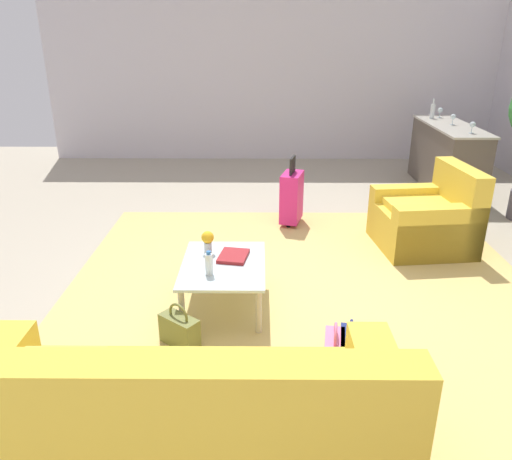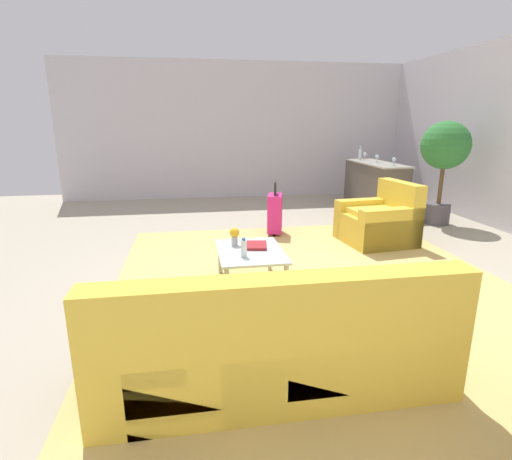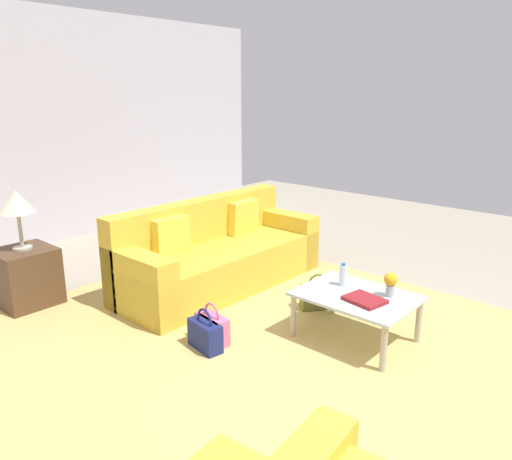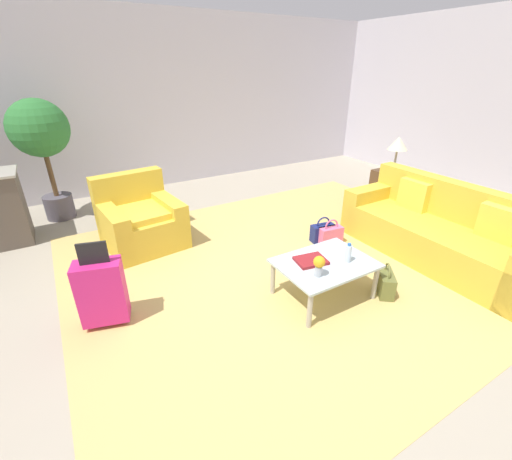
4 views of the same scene
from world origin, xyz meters
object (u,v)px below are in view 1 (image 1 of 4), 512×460
object	(u,v)px
handbag_navy	(350,348)
wine_glass_left_of_centre	(453,117)
wine_bottle_clear	(432,111)
flower_vase	(208,240)
handbag_olive	(179,330)
water_bottle	(209,264)
coffee_table	(223,269)
suitcase_magenta	(292,196)
coffee_table_book	(233,256)
bar_console	(447,157)
wine_glass_right_of_centre	(473,125)
wine_glass_leftmost	(440,111)
armchair	(429,221)
handbag_pink	(334,352)
couch	(181,429)

from	to	relation	value
handbag_navy	wine_glass_left_of_centre	bearing A→B (deg)	153.55
wine_bottle_clear	handbag_navy	bearing A→B (deg)	-22.57
flower_vase	handbag_olive	size ratio (longest dim) A/B	0.57
water_bottle	coffee_table	bearing A→B (deg)	153.43
coffee_table	suitcase_magenta	world-z (taller)	suitcase_magenta
coffee_table_book	bar_console	world-z (taller)	bar_console
coffee_table	wine_glass_right_of_centre	size ratio (longest dim) A/B	6.12
coffee_table_book	wine_glass_leftmost	bearing A→B (deg)	152.67
bar_console	armchair	bearing A→B (deg)	-22.91
suitcase_magenta	handbag_olive	world-z (taller)	suitcase_magenta
wine_glass_leftmost	wine_glass_left_of_centre	distance (m)	0.64
wine_glass_right_of_centre	handbag_pink	bearing A→B (deg)	-31.67
handbag_pink	handbag_navy	xyz separation A→B (m)	(-0.04, 0.12, 0.00)
coffee_table_book	flower_vase	world-z (taller)	flower_vase
wine_glass_left_of_centre	handbag_olive	world-z (taller)	wine_glass_left_of_centre
flower_vase	wine_glass_leftmost	bearing A→B (deg)	140.06
suitcase_magenta	handbag_pink	xyz separation A→B (m)	(2.86, 0.14, -0.23)
coffee_table	water_bottle	distance (m)	0.27
flower_vase	handbag_pink	bearing A→B (deg)	42.60
wine_glass_right_of_centre	handbag_olive	world-z (taller)	wine_glass_right_of_centre
wine_bottle_clear	handbag_navy	xyz separation A→B (m)	(4.88, -2.03, -0.96)
coffee_table	wine_glass_right_of_centre	world-z (taller)	wine_glass_right_of_centre
handbag_pink	coffee_table_book	bearing A→B (deg)	-142.10
couch	suitcase_magenta	size ratio (longest dim) A/B	2.76
armchair	wine_glass_right_of_centre	world-z (taller)	wine_glass_right_of_centre
water_bottle	flower_vase	world-z (taller)	flower_vase
coffee_table	handbag_navy	world-z (taller)	coffee_table
coffee_table	handbag_olive	distance (m)	0.70
wine_bottle_clear	suitcase_magenta	world-z (taller)	wine_bottle_clear
couch	handbag_olive	size ratio (longest dim) A/B	6.56
water_bottle	suitcase_magenta	xyz separation A→B (m)	(-2.20, 0.80, -0.14)
bar_console	suitcase_magenta	bearing A→B (deg)	-57.99
handbag_pink	wine_glass_left_of_centre	bearing A→B (deg)	152.53
bar_console	handbag_olive	distance (m)	5.33
wine_glass_left_of_centre	wine_glass_right_of_centre	xyz separation A→B (m)	(0.64, 0.03, 0.00)
couch	armchair	bearing A→B (deg)	143.77
wine_glass_right_of_centre	armchair	bearing A→B (deg)	-31.81
coffee_table	water_bottle	xyz separation A→B (m)	(0.20, -0.10, 0.15)
flower_vase	wine_glass_right_of_centre	world-z (taller)	wine_glass_right_of_centre
coffee_table_book	wine_glass_left_of_centre	distance (m)	4.59
armchair	coffee_table	size ratio (longest dim) A/B	1.10
wine_bottle_clear	handbag_navy	size ratio (longest dim) A/B	0.84
wine_glass_leftmost	wine_glass_right_of_centre	world-z (taller)	same
wine_glass_right_of_centre	couch	bearing A→B (deg)	-34.81
couch	coffee_table_book	size ratio (longest dim) A/B	7.84
water_bottle	wine_glass_right_of_centre	world-z (taller)	wine_glass_right_of_centre
couch	water_bottle	size ratio (longest dim) A/B	11.51
water_bottle	handbag_pink	xyz separation A→B (m)	(0.66, 0.94, -0.37)
coffee_table	wine_glass_left_of_centre	size ratio (longest dim) A/B	6.12
wine_glass_leftmost	wine_glass_right_of_centre	size ratio (longest dim) A/B	1.00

